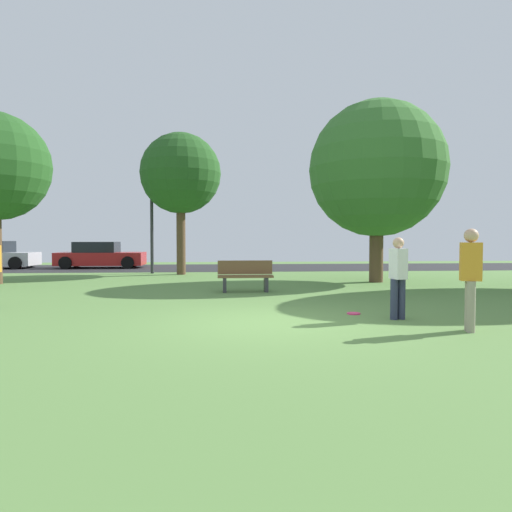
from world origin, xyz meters
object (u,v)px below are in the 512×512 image
birch_tree_lone (377,169)px  street_lamp_post (152,223)px  person_thrower (471,275)px  parked_car_red (100,256)px  person_bystander (398,275)px  maple_tree_near (181,174)px  park_bench (245,276)px  frisbee_disc (354,313)px

birch_tree_lone → street_lamp_post: size_ratio=1.42×
person_thrower → street_lamp_post: street_lamp_post is taller
person_thrower → street_lamp_post: (-7.15, 13.28, 1.30)m
street_lamp_post → parked_car_red: bearing=128.7°
person_bystander → parked_car_red: 18.89m
birch_tree_lone → person_thrower: (-1.39, -8.59, -3.04)m
person_thrower → person_bystander: 1.41m
maple_tree_near → street_lamp_post: maple_tree_near is taller
person_bystander → parked_car_red: (-9.70, 16.21, -0.23)m
maple_tree_near → person_thrower: size_ratio=3.55×
maple_tree_near → parked_car_red: size_ratio=1.37×
park_bench → maple_tree_near: bearing=-70.0°
park_bench → person_bystander: bearing=118.9°
maple_tree_near → park_bench: 8.02m
person_thrower → person_bystander: person_thrower is taller
maple_tree_near → park_bench: (2.41, -6.61, -3.84)m
person_bystander → park_bench: (-2.65, 4.79, -0.39)m
maple_tree_near → frisbee_disc: (4.40, -10.74, -4.29)m
street_lamp_post → park_bench: bearing=-62.8°
maple_tree_near → street_lamp_post: size_ratio=1.34×
parked_car_red → birch_tree_lone: bearing=-36.7°
maple_tree_near → person_thrower: (5.82, -12.60, -3.36)m
parked_car_red → street_lamp_post: 5.53m
maple_tree_near → park_bench: bearing=-70.0°
park_bench → birch_tree_lone: bearing=-151.5°
person_thrower → frisbee_disc: (-1.41, 1.86, -0.93)m
person_thrower → birch_tree_lone: bearing=-79.2°
person_thrower → parked_car_red: (-10.45, 17.40, -0.32)m
park_bench → street_lamp_post: street_lamp_post is taller
person_thrower → parked_car_red: size_ratio=0.39×
birch_tree_lone → park_bench: birch_tree_lone is taller
maple_tree_near → street_lamp_post: (-1.33, 0.68, -2.05)m
person_bystander → birch_tree_lone: bearing=-25.0°
person_bystander → park_bench: bearing=20.1°
birch_tree_lone → person_thrower: birch_tree_lone is taller
parked_car_red → person_bystander: bearing=-59.1°
person_thrower → park_bench: size_ratio=1.07×
person_bystander → maple_tree_near: bearing=15.1°
maple_tree_near → street_lamp_post: bearing=153.0°
birch_tree_lone → parked_car_red: size_ratio=1.45×
street_lamp_post → person_bystander: bearing=-62.1°
person_bystander → frisbee_disc: 1.26m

